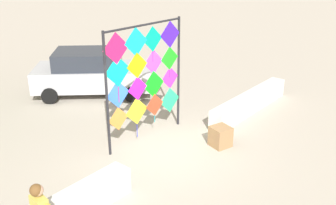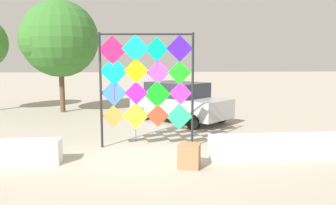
{
  "view_description": "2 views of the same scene",
  "coord_description": "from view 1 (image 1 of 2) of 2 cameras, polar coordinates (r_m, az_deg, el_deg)",
  "views": [
    {
      "loc": [
        -7.35,
        -6.38,
        5.37
      ],
      "look_at": [
        0.67,
        0.3,
        1.13
      ],
      "focal_mm": 43.12,
      "sensor_mm": 36.0,
      "label": 1
    },
    {
      "loc": [
        0.11,
        -8.6,
        2.58
      ],
      "look_at": [
        0.86,
        0.11,
        1.42
      ],
      "focal_mm": 34.74,
      "sensor_mm": 36.0,
      "label": 2
    }
  ],
  "objects": [
    {
      "name": "plaza_ledge_right",
      "position": [
        13.74,
        11.5,
        0.02
      ],
      "size": [
        4.18,
        0.48,
        0.61
      ],
      "primitive_type": "cube",
      "color": "silver",
      "rests_on": "ground"
    },
    {
      "name": "ground",
      "position": [
        11.12,
        -1.05,
        -6.77
      ],
      "size": [
        120.0,
        120.0,
        0.0
      ],
      "primitive_type": "plane",
      "color": "#ADA393"
    },
    {
      "name": "cardboard_box_large",
      "position": [
        11.31,
        7.43,
        -4.79
      ],
      "size": [
        0.63,
        0.62,
        0.57
      ],
      "primitive_type": "cube",
      "rotation": [
        0.0,
        0.0,
        -0.29
      ],
      "color": "#9E754C",
      "rests_on": "ground"
    },
    {
      "name": "parked_car",
      "position": [
        15.11,
        -10.69,
        4.24
      ],
      "size": [
        4.2,
        4.34,
        1.64
      ],
      "color": "#B7B7BC",
      "rests_on": "ground"
    },
    {
      "name": "kite_display_rack",
      "position": [
        11.01,
        -3.32,
        4.06
      ],
      "size": [
        2.74,
        0.29,
        3.35
      ],
      "color": "#232328",
      "rests_on": "ground"
    }
  ]
}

